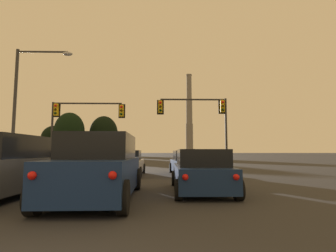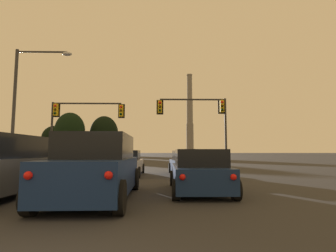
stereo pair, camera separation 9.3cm
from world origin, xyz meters
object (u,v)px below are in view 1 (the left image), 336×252
object	(u,v)px
hatchback_center_lane_front	(127,164)
suv_left_lane_second	(0,167)
sedan_right_lane_front	(189,164)
suv_left_lane_front	(66,160)
traffic_light_overhead_right	(203,114)
hatchback_right_lane_second	(201,172)
smokestack	(189,122)
suv_center_lane_second	(100,168)
traffic_light_overhead_left	(77,117)
street_lamp	(25,95)

from	to	relation	value
hatchback_center_lane_front	suv_left_lane_second	world-z (taller)	suv_left_lane_second
hatchback_center_lane_front	sedan_right_lane_front	world-z (taller)	hatchback_center_lane_front
suv_left_lane_front	traffic_light_overhead_right	distance (m)	11.92
hatchback_right_lane_second	smokestack	size ratio (longest dim) A/B	0.08
suv_center_lane_second	traffic_light_overhead_left	distance (m)	16.38
sedan_right_lane_front	suv_left_lane_second	bearing A→B (deg)	-133.27
traffic_light_overhead_left	smokestack	world-z (taller)	smokestack
hatchback_right_lane_second	sedan_right_lane_front	size ratio (longest dim) A/B	0.86
hatchback_center_lane_front	traffic_light_overhead_left	size ratio (longest dim) A/B	0.64
suv_left_lane_front	traffic_light_overhead_left	distance (m)	9.20
traffic_light_overhead_left	hatchback_center_lane_front	bearing A→B (deg)	-54.90
suv_left_lane_front	sedan_right_lane_front	distance (m)	6.88
hatchback_right_lane_second	suv_center_lane_second	distance (m)	3.38
suv_left_lane_front	hatchback_center_lane_front	bearing A→B (deg)	12.93
suv_left_lane_second	street_lamp	world-z (taller)	street_lamp
suv_left_lane_second	traffic_light_overhead_left	distance (m)	15.31
hatchback_center_lane_front	suv_left_lane_second	distance (m)	7.63
sedan_right_lane_front	street_lamp	world-z (taller)	street_lamp
hatchback_center_lane_front	street_lamp	xyz separation A→B (m)	(-6.82, 1.67, 4.35)
suv_left_lane_front	smokestack	size ratio (longest dim) A/B	0.09
street_lamp	traffic_light_overhead_right	bearing A→B (deg)	22.34
suv_left_lane_second	hatchback_center_lane_front	bearing A→B (deg)	70.79
smokestack	traffic_light_overhead_left	bearing A→B (deg)	-99.63
suv_center_lane_second	suv_left_lane_second	xyz separation A→B (m)	(-3.04, 0.31, 0.00)
hatchback_right_lane_second	suv_left_lane_second	world-z (taller)	suv_left_lane_second
hatchback_right_lane_second	hatchback_center_lane_front	size ratio (longest dim) A/B	1.00
suv_left_lane_front	smokestack	world-z (taller)	smokestack
hatchback_center_lane_front	suv_center_lane_second	world-z (taller)	suv_center_lane_second
hatchback_right_lane_second	traffic_light_overhead_right	bearing A→B (deg)	81.43
suv_center_lane_second	sedan_right_lane_front	size ratio (longest dim) A/B	1.03
suv_center_lane_second	traffic_light_overhead_left	world-z (taller)	traffic_light_overhead_left
hatchback_center_lane_front	suv_left_lane_second	xyz separation A→B (m)	(-2.83, -7.08, 0.23)
hatchback_right_lane_second	suv_left_lane_second	size ratio (longest dim) A/B	0.83
street_lamp	hatchback_right_lane_second	bearing A→B (deg)	-37.54
traffic_light_overhead_left	suv_center_lane_second	bearing A→B (deg)	-69.65
traffic_light_overhead_right	traffic_light_overhead_left	size ratio (longest dim) A/B	0.93
sedan_right_lane_front	traffic_light_overhead_left	bearing A→B (deg)	138.28
hatchback_right_lane_second	street_lamp	xyz separation A→B (m)	(-10.16, 7.81, 4.35)
suv_center_lane_second	street_lamp	xyz separation A→B (m)	(-7.04, 9.06, 4.12)
suv_left_lane_front	street_lamp	distance (m)	5.93
traffic_light_overhead_right	sedan_right_lane_front	bearing A→B (deg)	-106.34
sedan_right_lane_front	smokestack	size ratio (longest dim) A/B	0.09
suv_center_lane_second	street_lamp	size ratio (longest dim) A/B	0.61
suv_left_lane_front	sedan_right_lane_front	bearing A→B (deg)	9.98
sedan_right_lane_front	smokestack	xyz separation A→B (m)	(16.57, 157.55, 20.34)
suv_left_lane_front	street_lamp	xyz separation A→B (m)	(-3.59, 2.31, 4.12)
sedan_right_lane_front	traffic_light_overhead_left	distance (m)	12.09
hatchback_right_lane_second	street_lamp	bearing A→B (deg)	143.16
suv_center_lane_second	traffic_light_overhead_left	bearing A→B (deg)	109.33
traffic_light_overhead_right	traffic_light_overhead_left	world-z (taller)	traffic_light_overhead_right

